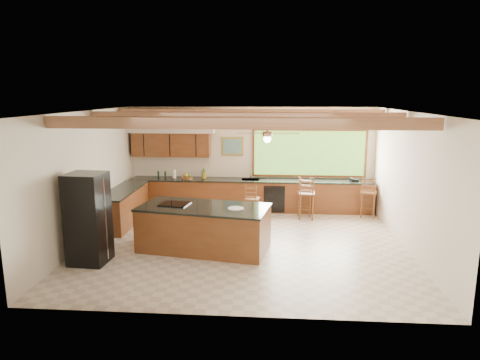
{
  "coord_description": "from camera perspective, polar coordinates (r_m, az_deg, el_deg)",
  "views": [
    {
      "loc": [
        0.6,
        -9.28,
        3.38
      ],
      "look_at": [
        -0.15,
        0.8,
        1.33
      ],
      "focal_mm": 32.0,
      "sensor_mm": 36.0,
      "label": 1
    }
  ],
  "objects": [
    {
      "name": "bar_stool_d",
      "position": [
        12.28,
        16.84,
        -1.7
      ],
      "size": [
        0.51,
        0.51,
        1.16
      ],
      "rotation": [
        0.0,
        0.0,
        -0.27
      ],
      "color": "brown",
      "rests_on": "ground"
    },
    {
      "name": "counter_run",
      "position": [
        12.24,
        -2.54,
        -2.32
      ],
      "size": [
        7.12,
        3.1,
        1.26
      ],
      "color": "brown",
      "rests_on": "ground"
    },
    {
      "name": "bar_stool_b",
      "position": [
        12.02,
        8.79,
        -1.68
      ],
      "size": [
        0.51,
        0.51,
        1.14
      ],
      "rotation": [
        0.0,
        0.0,
        -0.31
      ],
      "color": "brown",
      "rests_on": "ground"
    },
    {
      "name": "ground",
      "position": [
        9.9,
        0.52,
        -8.5
      ],
      "size": [
        7.2,
        7.2,
        0.0
      ],
      "primitive_type": "plane",
      "color": "beige",
      "rests_on": "ground"
    },
    {
      "name": "refrigerator",
      "position": [
        9.12,
        -19.61,
        -4.86
      ],
      "size": [
        0.76,
        0.75,
        1.85
      ],
      "rotation": [
        0.0,
        0.0,
        -0.07
      ],
      "color": "black",
      "rests_on": "ground"
    },
    {
      "name": "island",
      "position": [
        9.47,
        -4.81,
        -6.35
      ],
      "size": [
        2.98,
        1.78,
        0.99
      ],
      "rotation": [
        0.0,
        0.0,
        -0.17
      ],
      "color": "brown",
      "rests_on": "ground"
    },
    {
      "name": "room_shell",
      "position": [
        10.03,
        -0.18,
        4.79
      ],
      "size": [
        7.27,
        6.54,
        3.02
      ],
      "color": "beige",
      "rests_on": "ground"
    },
    {
      "name": "bar_stool_c",
      "position": [
        11.69,
        8.92,
        -1.91
      ],
      "size": [
        0.47,
        0.47,
        1.19
      ],
      "rotation": [
        0.0,
        0.0,
        -0.1
      ],
      "color": "brown",
      "rests_on": "ground"
    },
    {
      "name": "bar_stool_a",
      "position": [
        11.43,
        1.61,
        -2.63
      ],
      "size": [
        0.42,
        0.42,
        1.01
      ],
      "rotation": [
        0.0,
        0.0,
        -0.19
      ],
      "color": "brown",
      "rests_on": "ground"
    }
  ]
}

